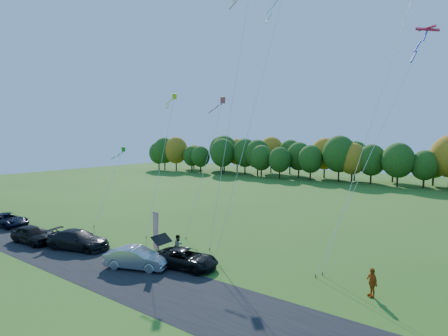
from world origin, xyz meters
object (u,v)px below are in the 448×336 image
Objects in this scene: silver_sedan at (137,258)px; person_east at (372,282)px; black_suv at (186,258)px; feather_flag at (155,230)px.

person_east reaches higher than silver_sedan.
black_suv is 1.28× the size of feather_flag.
black_suv is at bearing -119.18° from person_east.
feather_flag reaches higher than silver_sedan.
person_east is (12.55, 3.07, 0.21)m from black_suv.
feather_flag is at bearing -15.12° from silver_sedan.
silver_sedan is 16.32m from person_east.
person_east is 16.07m from feather_flag.
feather_flag is (-3.15, -0.06, 1.72)m from black_suv.
person_east reaches higher than black_suv.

